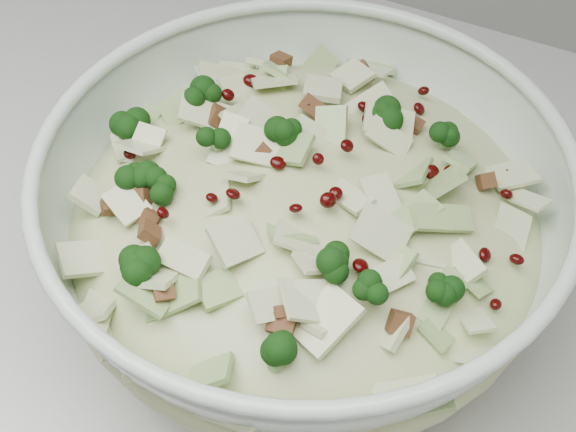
% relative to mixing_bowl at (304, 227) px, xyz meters
% --- Properties ---
extents(mixing_bowl, '(0.45, 0.45, 0.14)m').
position_rel_mixing_bowl_xyz_m(mixing_bowl, '(0.00, 0.00, 0.00)').
color(mixing_bowl, silver).
rests_on(mixing_bowl, counter).
extents(salad, '(0.45, 0.45, 0.14)m').
position_rel_mixing_bowl_xyz_m(salad, '(0.00, 0.00, 0.02)').
color(salad, beige).
rests_on(salad, mixing_bowl).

